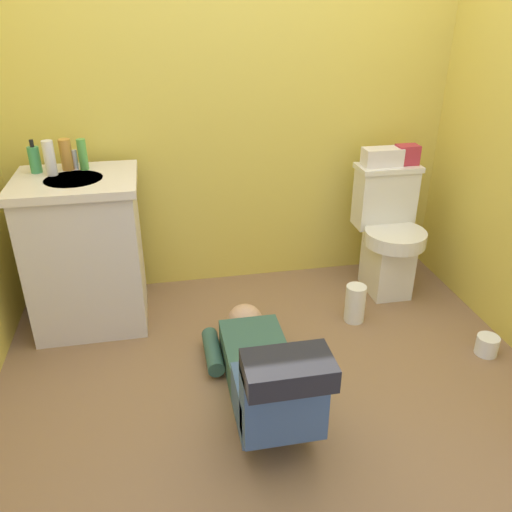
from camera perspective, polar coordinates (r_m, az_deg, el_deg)
name	(u,v)px	position (r m, az deg, el deg)	size (l,w,h in m)	color
ground_plane	(271,382)	(2.53, 1.61, -13.61)	(3.03, 3.04, 0.04)	#896646
wall_back	(231,80)	(3.00, -2.71, 18.69)	(2.69, 0.08, 2.40)	#DCC44C
toilet	(388,232)	(3.16, 14.26, 2.53)	(0.36, 0.46, 0.75)	white
vanity_cabinet	(86,251)	(2.86, -18.19, 0.53)	(0.60, 0.52, 0.82)	silver
faucet	(75,160)	(2.84, -19.22, 9.96)	(0.02, 0.02, 0.10)	silver
person_plumber	(264,372)	(2.27, 0.91, -12.63)	(0.38, 1.06, 0.52)	#33594C
tissue_box	(382,157)	(3.07, 13.70, 10.53)	(0.22, 0.11, 0.10)	silver
toiletry_bag	(407,155)	(3.13, 16.25, 10.64)	(0.12, 0.09, 0.11)	#B22D3F
soap_dispenser	(35,159)	(2.85, -23.14, 9.74)	(0.06, 0.06, 0.17)	#3E9557
bottle_white	(50,158)	(2.77, -21.72, 9.96)	(0.05, 0.05, 0.17)	silver
bottle_amber	(66,155)	(2.84, -20.12, 10.42)	(0.06, 0.06, 0.16)	#CA8734
bottle_green	(83,154)	(2.81, -18.50, 10.53)	(0.04, 0.04, 0.16)	#52A448
paper_towel_roll	(355,303)	(2.91, 10.83, -5.14)	(0.11, 0.11, 0.21)	white
toilet_paper_roll	(487,345)	(2.88, 24.03, -8.93)	(0.11, 0.11, 0.10)	white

